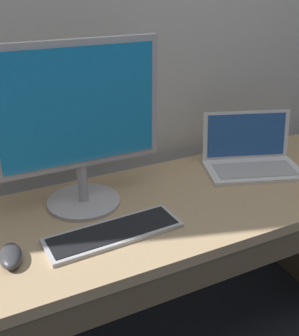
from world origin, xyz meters
The scene contains 5 objects.
desk centered at (0.00, -0.01, 0.53)m, with size 1.61×0.58×0.72m.
laptop_white centered at (0.36, 0.08, 0.75)m, with size 0.41×0.34×0.20m.
external_monitor centered at (-0.31, 0.11, 1.01)m, with size 0.52×0.24×0.53m.
wired_keyboard centered at (-0.29, -0.10, 0.72)m, with size 0.41×0.15×0.02m.
computer_mouse centered at (-0.58, -0.09, 0.74)m, with size 0.06×0.11×0.04m, color #38383D.
Camera 1 is at (-0.65, -1.05, 1.41)m, focal length 44.15 mm.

